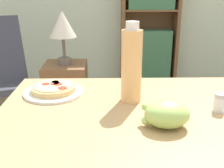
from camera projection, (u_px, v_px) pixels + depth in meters
dining_table at (153, 159)px, 0.85m from camera, size 1.00×0.94×0.74m
pizza_on_plate at (54, 90)px, 1.07m from camera, size 0.23×0.23×0.04m
grape_bunch at (166, 114)px, 0.81m from camera, size 0.14×0.10×0.08m
drink_bottle at (131, 65)px, 0.97m from camera, size 0.07×0.07×0.28m
salt_shaker at (219, 103)px, 0.91m from camera, size 0.04×0.04×0.06m
bookshelf at (150, 16)px, 3.25m from camera, size 0.66×0.28×1.73m
side_table at (67, 95)px, 2.35m from camera, size 0.34×0.34×0.53m
table_lamp at (63, 27)px, 2.16m from camera, size 0.21×0.21×0.42m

